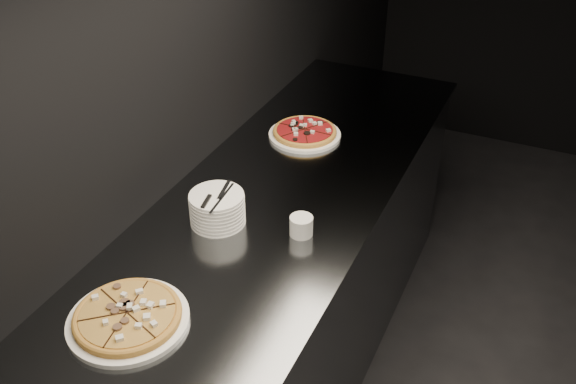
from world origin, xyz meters
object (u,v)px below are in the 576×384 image
at_px(pizza_mushroom, 128,317).
at_px(cutlery, 216,197).
at_px(ramekin, 301,225).
at_px(pizza_tomato, 305,132).
at_px(counter, 281,288).
at_px(plate_stack, 217,208).

relative_size(pizza_mushroom, cutlery, 1.95).
bearing_deg(ramekin, pizza_tomato, 112.48).
xyz_separation_m(counter, cutlery, (-0.11, -0.26, 0.57)).
xyz_separation_m(plate_stack, ramekin, (0.28, 0.05, -0.02)).
distance_m(pizza_mushroom, plate_stack, 0.51).
height_order(pizza_tomato, ramekin, ramekin).
bearing_deg(counter, plate_stack, -114.67).
xyz_separation_m(pizza_tomato, ramekin, (0.25, -0.62, 0.02)).
bearing_deg(ramekin, pizza_mushroom, -115.50).
bearing_deg(cutlery, ramekin, 2.67).
height_order(counter, plate_stack, plate_stack).
height_order(pizza_mushroom, ramekin, ramekin).
bearing_deg(ramekin, plate_stack, -169.01).
relative_size(counter, pizza_tomato, 8.20).
distance_m(plate_stack, cutlery, 0.06).
bearing_deg(plate_stack, cutlery, -62.38).
distance_m(pizza_tomato, plate_stack, 0.67).
relative_size(pizza_mushroom, plate_stack, 2.09).
relative_size(counter, pizza_mushroom, 6.39).
distance_m(counter, ramekin, 0.56).
bearing_deg(pizza_tomato, cutlery, -91.58).
bearing_deg(pizza_mushroom, ramekin, 64.50).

